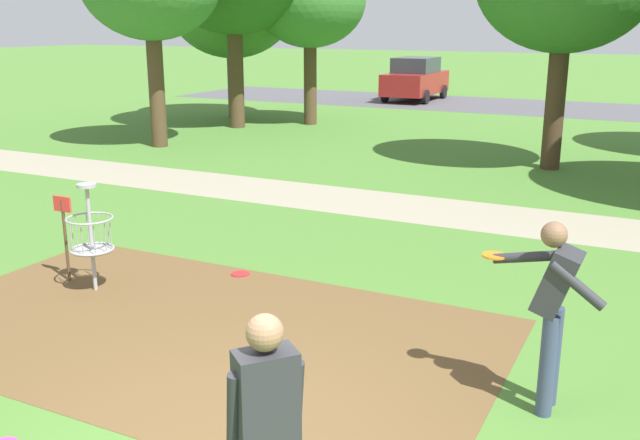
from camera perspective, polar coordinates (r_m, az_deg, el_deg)
dirt_tee_pad at (r=8.13m, az=-10.10°, el=-8.63°), size 6.73×3.94×0.01m
disc_golf_basket at (r=9.40m, az=-18.08°, el=-0.97°), size 0.98×0.58×1.39m
player_foreground_watching at (r=4.41m, az=-4.28°, el=-16.45°), size 0.45×0.46×1.71m
player_throwing at (r=6.41m, az=18.13°, el=-6.42°), size 1.10×0.50×1.71m
frisbee_far_left at (r=9.74m, az=-6.39°, el=-4.31°), size 0.25×0.25×0.02m
tree_near_right at (r=23.90m, az=-0.81°, el=17.18°), size 3.61×3.61×5.55m
tree_far_right at (r=25.95m, az=-7.09°, el=16.84°), size 4.45×4.45×5.85m
parking_lot_strip at (r=29.99m, az=21.15°, el=8.19°), size 36.00×6.00×0.01m
parked_car_leftmost at (r=31.87m, az=7.64°, el=11.12°), size 2.02×4.22×1.84m
gravel_path at (r=12.88m, az=12.79°, el=0.30°), size 40.00×1.97×0.00m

